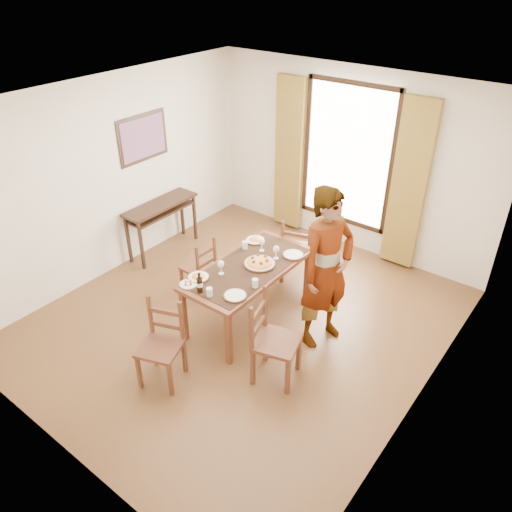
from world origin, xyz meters
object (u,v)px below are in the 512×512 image
Objects in this scene: console_table at (161,210)px; pasta_platter at (260,261)px; dining_table at (249,272)px; man at (327,269)px.

pasta_platter is at bearing -10.00° from console_table.
dining_table is 0.18m from pasta_platter.
console_table is 2.11m from dining_table.
dining_table is at bearing -123.86° from pasta_platter.
man is 4.87× the size of pasta_platter.
man is (0.93, 0.22, 0.29)m from dining_table.
dining_table is 0.88× the size of man.
console_table is at bearing 166.59° from dining_table.
console_table is 2.16m from pasta_platter.
dining_table is (2.05, -0.49, -0.00)m from console_table.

